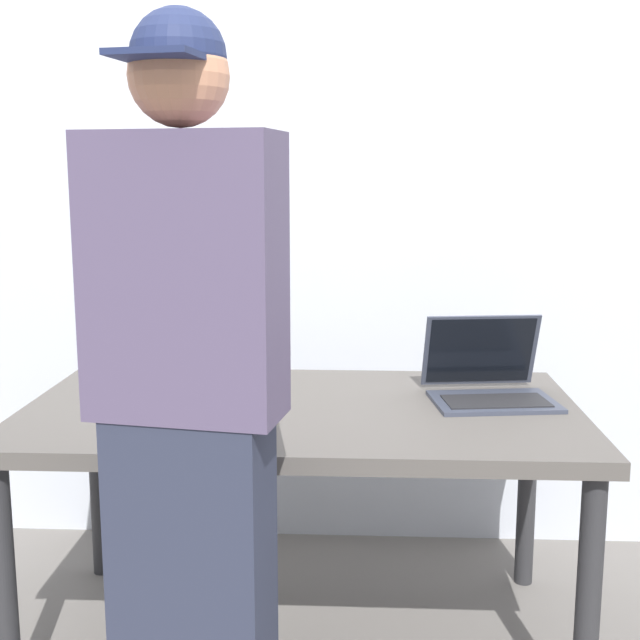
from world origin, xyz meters
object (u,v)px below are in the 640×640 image
object	(u,v)px
person_figure	(188,413)
beer_bottle_amber	(210,343)
laptop	(488,380)
beer_bottle_dark	(227,347)
beer_bottle_brown	(171,346)
beer_bottle_green	(236,343)

from	to	relation	value
person_figure	beer_bottle_amber	bearing A→B (deg)	97.82
laptop	beer_bottle_dark	size ratio (longest dim) A/B	1.26
beer_bottle_dark	beer_bottle_brown	xyz separation A→B (m)	(-0.20, 0.11, -0.02)
beer_bottle_green	beer_bottle_amber	xyz separation A→B (m)	(-0.08, -0.02, 0.00)
beer_bottle_green	beer_bottle_amber	bearing A→B (deg)	-166.74
beer_bottle_brown	beer_bottle_green	bearing A→B (deg)	0.20
laptop	beer_bottle_brown	distance (m)	1.03
laptop	beer_bottle_dark	bearing A→B (deg)	170.75
beer_bottle_green	beer_bottle_dark	size ratio (longest dim) A/B	0.90
beer_bottle_amber	person_figure	bearing A→B (deg)	-82.18
beer_bottle_green	beer_bottle_brown	bearing A→B (deg)	-179.80
laptop	beer_bottle_green	xyz separation A→B (m)	(-0.79, 0.25, 0.06)
laptop	beer_bottle_dark	world-z (taller)	beer_bottle_dark
laptop	person_figure	xyz separation A→B (m)	(-0.74, -0.74, 0.11)
laptop	beer_bottle_dark	xyz separation A→B (m)	(-0.80, 0.13, 0.07)
beer_bottle_green	beer_bottle_dark	world-z (taller)	beer_bottle_dark
beer_bottle_green	beer_bottle_amber	world-z (taller)	beer_bottle_amber
beer_bottle_amber	person_figure	size ratio (longest dim) A/B	0.18
laptop	beer_bottle_brown	xyz separation A→B (m)	(-1.00, 0.24, 0.04)
beer_bottle_amber	person_figure	world-z (taller)	person_figure
laptop	person_figure	size ratio (longest dim) A/B	0.23
beer_bottle_amber	person_figure	xyz separation A→B (m)	(0.13, -0.96, 0.05)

